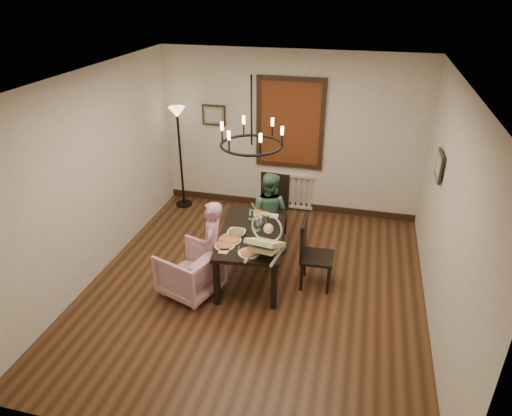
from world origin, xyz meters
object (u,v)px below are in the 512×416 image
at_px(elderly_woman, 213,253).
at_px(armchair, 190,271).
at_px(baby_bouncer, 266,241).
at_px(dining_table, 252,237).
at_px(chair_far, 271,209).
at_px(chair_right, 317,254).
at_px(seated_man, 269,218).
at_px(drinking_glass, 258,226).
at_px(floor_lamp, 181,159).

bearing_deg(elderly_woman, armchair, -62.17).
height_order(elderly_woman, baby_bouncer, baby_bouncer).
distance_m(dining_table, baby_bouncer, 0.66).
relative_size(chair_far, armchair, 1.48).
xyz_separation_m(chair_far, baby_bouncer, (0.27, -1.59, 0.37)).
bearing_deg(chair_right, dining_table, 88.68).
height_order(dining_table, baby_bouncer, baby_bouncer).
bearing_deg(armchair, chair_far, 175.56).
xyz_separation_m(dining_table, armchair, (-0.71, -0.57, -0.30)).
relative_size(chair_far, seated_man, 1.00).
height_order(armchair, drinking_glass, drinking_glass).
bearing_deg(floor_lamp, drinking_glass, -44.31).
bearing_deg(drinking_glass, chair_right, -3.84).
bearing_deg(chair_right, elderly_woman, 104.82).
bearing_deg(dining_table, floor_lamp, 126.69).
bearing_deg(drinking_glass, baby_bouncer, -67.36).
xyz_separation_m(chair_right, drinking_glass, (-0.84, 0.06, 0.28)).
bearing_deg(elderly_woman, drinking_glass, 123.35).
xyz_separation_m(seated_man, floor_lamp, (-1.86, 1.12, 0.37)).
bearing_deg(elderly_woman, floor_lamp, -156.51).
relative_size(armchair, floor_lamp, 0.40).
bearing_deg(drinking_glass, elderly_woman, -139.27).
relative_size(dining_table, armchair, 2.26).
relative_size(chair_far, elderly_woman, 1.00).
xyz_separation_m(armchair, seated_man, (0.77, 1.32, 0.21)).
bearing_deg(floor_lamp, chair_right, -34.77).
height_order(chair_far, seated_man, seated_man).
bearing_deg(chair_far, dining_table, -87.62).
xyz_separation_m(dining_table, baby_bouncer, (0.31, -0.51, 0.28)).
xyz_separation_m(chair_far, seated_man, (0.03, -0.33, 0.00)).
bearing_deg(drinking_glass, dining_table, -142.79).
distance_m(elderly_woman, floor_lamp, 2.66).
relative_size(elderly_woman, seated_man, 1.00).
relative_size(drinking_glass, floor_lamp, 0.07).
distance_m(chair_far, baby_bouncer, 1.66).
distance_m(armchair, baby_bouncer, 1.17).
xyz_separation_m(chair_far, armchair, (-0.74, -1.66, -0.20)).
bearing_deg(elderly_woman, baby_bouncer, 73.13).
distance_m(armchair, elderly_woman, 0.38).
xyz_separation_m(armchair, elderly_woman, (0.26, 0.19, 0.21)).
distance_m(dining_table, chair_far, 1.09).
bearing_deg(armchair, elderly_woman, 144.86).
relative_size(dining_table, seated_man, 1.52).
distance_m(chair_far, elderly_woman, 1.54).
xyz_separation_m(chair_far, elderly_woman, (-0.48, -1.47, 0.00)).
bearing_deg(baby_bouncer, chair_right, 48.40).
relative_size(chair_far, drinking_glass, 7.93).
distance_m(dining_table, elderly_woman, 0.60).
height_order(seated_man, floor_lamp, floor_lamp).
relative_size(armchair, baby_bouncer, 1.21).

